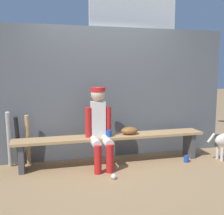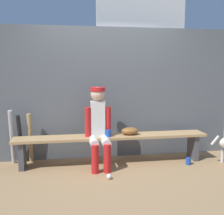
# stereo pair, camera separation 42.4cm
# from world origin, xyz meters

# --- Properties ---
(ground_plane) EXTENTS (30.00, 30.00, 0.00)m
(ground_plane) POSITION_xyz_m (0.00, 0.00, 0.00)
(ground_plane) COLOR #9E7A51
(chainlink_fence) EXTENTS (4.35, 0.03, 2.21)m
(chainlink_fence) POSITION_xyz_m (0.00, 0.39, 1.11)
(chainlink_fence) COLOR #595E63
(chainlink_fence) RESTS_ON ground_plane
(dugout_bench) EXTENTS (3.09, 0.36, 0.46)m
(dugout_bench) POSITION_xyz_m (0.00, 0.00, 0.37)
(dugout_bench) COLOR tan
(dugout_bench) RESTS_ON ground_plane
(player_seated) EXTENTS (0.41, 0.55, 1.24)m
(player_seated) POSITION_xyz_m (-0.23, -0.11, 0.67)
(player_seated) COLOR silver
(player_seated) RESTS_ON ground_plane
(baseball_glove) EXTENTS (0.28, 0.20, 0.12)m
(baseball_glove) POSITION_xyz_m (0.29, 0.00, 0.52)
(baseball_glove) COLOR brown
(baseball_glove) RESTS_ON dugout_bench
(bat_wood_tan) EXTENTS (0.09, 0.14, 0.81)m
(bat_wood_tan) POSITION_xyz_m (-1.30, 0.26, 0.41)
(bat_wood_tan) COLOR tan
(bat_wood_tan) RESTS_ON ground_plane
(bat_aluminum_black) EXTENTS (0.10, 0.24, 0.81)m
(bat_aluminum_black) POSITION_xyz_m (-1.45, 0.24, 0.40)
(bat_aluminum_black) COLOR black
(bat_aluminum_black) RESTS_ON ground_plane
(bat_aluminum_silver) EXTENTS (0.07, 0.22, 0.89)m
(bat_aluminum_silver) POSITION_xyz_m (-1.57, 0.21, 0.44)
(bat_aluminum_silver) COLOR #B7B7BC
(bat_aluminum_silver) RESTS_ON ground_plane
(baseball) EXTENTS (0.07, 0.07, 0.07)m
(baseball) POSITION_xyz_m (-0.15, -0.64, 0.04)
(baseball) COLOR white
(baseball) RESTS_ON ground_plane
(cup_on_ground) EXTENTS (0.08, 0.08, 0.11)m
(cup_on_ground) POSITION_xyz_m (1.19, -0.26, 0.06)
(cup_on_ground) COLOR #1E47AD
(cup_on_ground) RESTS_ON ground_plane
(cup_on_bench) EXTENTS (0.08, 0.08, 0.11)m
(cup_on_bench) POSITION_xyz_m (-0.07, -0.08, 0.52)
(cup_on_bench) COLOR #1E47AD
(cup_on_bench) RESTS_ON dugout_bench
(scoreboard) EXTENTS (2.16, 0.27, 3.41)m
(scoreboard) POSITION_xyz_m (0.94, 1.51, 2.38)
(scoreboard) COLOR #3F3F42
(scoreboard) RESTS_ON ground_plane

